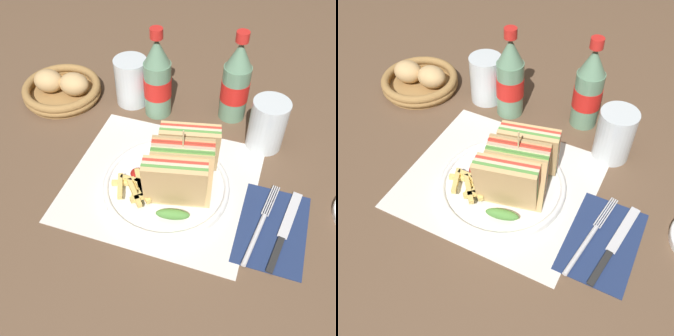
% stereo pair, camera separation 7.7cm
% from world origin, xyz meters
% --- Properties ---
extents(ground_plane, '(4.00, 4.00, 0.00)m').
position_xyz_m(ground_plane, '(0.00, 0.00, 0.00)').
color(ground_plane, brown).
extents(placemat, '(0.37, 0.33, 0.00)m').
position_xyz_m(placemat, '(-0.01, -0.01, 0.00)').
color(placemat, silver).
rests_on(placemat, ground_plane).
extents(plate_main, '(0.25, 0.25, 0.02)m').
position_xyz_m(plate_main, '(-0.00, -0.02, 0.01)').
color(plate_main, white).
rests_on(plate_main, ground_plane).
extents(club_sandwich, '(0.13, 0.19, 0.15)m').
position_xyz_m(club_sandwich, '(0.03, -0.02, 0.07)').
color(club_sandwich, tan).
rests_on(club_sandwich, plate_main).
extents(fries_pile, '(0.11, 0.10, 0.02)m').
position_xyz_m(fries_pile, '(-0.05, -0.06, 0.03)').
color(fries_pile, '#E5C166').
rests_on(fries_pile, plate_main).
extents(ketchup_blob, '(0.04, 0.03, 0.01)m').
position_xyz_m(ketchup_blob, '(-0.06, -0.02, 0.03)').
color(ketchup_blob, maroon).
rests_on(ketchup_blob, plate_main).
extents(napkin, '(0.12, 0.19, 0.00)m').
position_xyz_m(napkin, '(0.22, -0.05, 0.00)').
color(napkin, navy).
rests_on(napkin, ground_plane).
extents(fork, '(0.04, 0.19, 0.01)m').
position_xyz_m(fork, '(0.19, -0.07, 0.01)').
color(fork, silver).
rests_on(fork, napkin).
extents(knife, '(0.04, 0.19, 0.00)m').
position_xyz_m(knife, '(0.24, -0.05, 0.01)').
color(knife, black).
rests_on(knife, napkin).
extents(coke_bottle_near, '(0.06, 0.06, 0.22)m').
position_xyz_m(coke_bottle_near, '(-0.10, 0.20, 0.09)').
color(coke_bottle_near, slate).
rests_on(coke_bottle_near, ground_plane).
extents(coke_bottle_far, '(0.06, 0.06, 0.22)m').
position_xyz_m(coke_bottle_far, '(0.07, 0.24, 0.09)').
color(coke_bottle_far, slate).
rests_on(coke_bottle_far, ground_plane).
extents(glass_near, '(0.08, 0.08, 0.12)m').
position_xyz_m(glass_near, '(0.16, 0.17, 0.06)').
color(glass_near, silver).
rests_on(glass_near, ground_plane).
extents(glass_far, '(0.08, 0.08, 0.12)m').
position_xyz_m(glass_far, '(-0.17, 0.22, 0.05)').
color(glass_far, silver).
rests_on(glass_far, ground_plane).
extents(bread_basket, '(0.19, 0.19, 0.07)m').
position_xyz_m(bread_basket, '(-0.34, 0.18, 0.02)').
color(bread_basket, olive).
rests_on(bread_basket, ground_plane).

